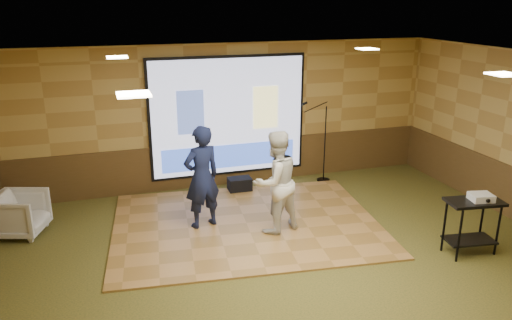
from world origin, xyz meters
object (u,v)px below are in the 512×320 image
object	(u,v)px
mic_stand	(322,159)
projector_screen	(229,118)
player_right	(275,182)
projector	(481,197)
player_left	(202,177)
banquet_chair	(20,214)
dance_floor	(246,224)
av_table	(472,217)
duffel_bag	(240,185)

from	to	relation	value
mic_stand	projector_screen	bearing A→B (deg)	-178.85
projector_screen	player_right	distance (m)	2.54
projector	player_left	bearing A→B (deg)	161.69
projector_screen	banquet_chair	xyz separation A→B (m)	(-4.00, -1.25, -1.11)
player_left	banquet_chair	xyz separation A→B (m)	(-3.02, 0.68, -0.57)
dance_floor	player_right	world-z (taller)	player_right
dance_floor	player_right	bearing A→B (deg)	-46.81
projector_screen	banquet_chair	world-z (taller)	projector_screen
player_right	player_left	bearing A→B (deg)	-43.32
av_table	duffel_bag	world-z (taller)	av_table
projector	player_right	bearing A→B (deg)	160.21
dance_floor	player_right	distance (m)	1.07
projector_screen	player_left	xyz separation A→B (m)	(-0.98, -1.92, -0.54)
mic_stand	duffel_bag	size ratio (longest dim) A/B	3.80
player_left	av_table	distance (m)	4.40
player_left	projector	size ratio (longest dim) A/B	5.53
projector_screen	banquet_chair	size ratio (longest dim) A/B	4.11
projector_screen	player_right	xyz separation A→B (m)	(0.16, -2.47, -0.56)
projector_screen	banquet_chair	bearing A→B (deg)	-162.70
banquet_chair	player_left	bearing A→B (deg)	-84.35
player_left	banquet_chair	bearing A→B (deg)	-29.40
player_left	duffel_bag	xyz separation A→B (m)	(1.07, 1.45, -0.79)
player_left	player_right	distance (m)	1.27
projector	duffel_bag	xyz separation A→B (m)	(-2.82, 3.65, -0.80)
banquet_chair	duffel_bag	xyz separation A→B (m)	(4.09, 0.77, -0.22)
player_left	projector	world-z (taller)	player_left
player_right	duffel_bag	size ratio (longest dim) A/B	3.72
projector_screen	dance_floor	size ratio (longest dim) A/B	0.72
projector_screen	player_left	size ratio (longest dim) A/B	1.83
mic_stand	banquet_chair	distance (m)	6.04
duffel_bag	banquet_chair	bearing A→B (deg)	-169.31
dance_floor	player_left	bearing A→B (deg)	170.10
player_right	projector	xyz separation A→B (m)	(2.75, -1.65, 0.03)
mic_stand	dance_floor	bearing A→B (deg)	-130.67
player_right	projector	bearing A→B (deg)	131.43
dance_floor	projector	world-z (taller)	projector
projector	banquet_chair	distance (m)	7.51
player_right	duffel_bag	distance (m)	2.14
mic_stand	av_table	bearing A→B (deg)	-64.56
player_left	player_right	world-z (taller)	player_left
av_table	projector	size ratio (longest dim) A/B	2.74
banquet_chair	av_table	bearing A→B (deg)	-94.34
mic_stand	duffel_bag	distance (m)	1.92
projector	mic_stand	bearing A→B (deg)	115.20
projector_screen	dance_floor	xyz separation A→B (m)	(-0.23, -2.06, -1.46)
projector_screen	dance_floor	bearing A→B (deg)	-96.51
projector	mic_stand	world-z (taller)	mic_stand
mic_stand	player_right	bearing A→B (deg)	-118.75
player_left	av_table	bearing A→B (deg)	133.58
player_left	projector_screen	bearing A→B (deg)	-133.75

